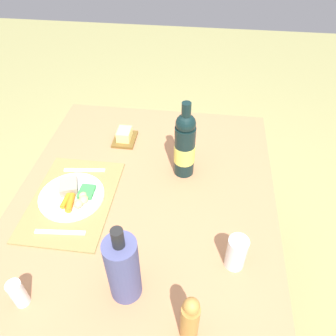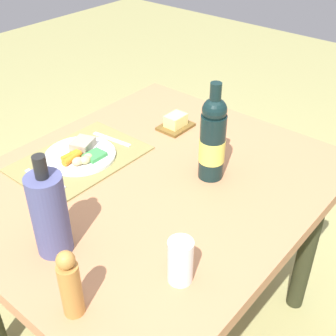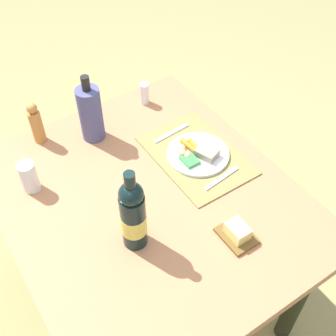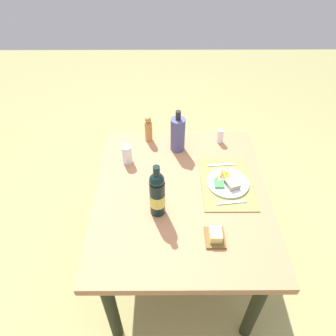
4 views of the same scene
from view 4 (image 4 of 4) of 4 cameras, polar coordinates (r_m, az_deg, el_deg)
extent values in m
plane|color=#98945A|center=(2.44, 1.99, -16.86)|extent=(8.00, 8.00, 0.00)
cube|color=#B1774E|center=(1.84, 2.54, -5.00)|extent=(1.18, 1.01, 0.05)
cylinder|color=#2B2D1A|center=(1.96, 15.66, -23.22)|extent=(0.07, 0.07, 0.72)
cylinder|color=#2B2D1A|center=(2.50, 11.09, -2.52)|extent=(0.07, 0.07, 0.72)
cylinder|color=#2B2D1A|center=(1.92, -10.41, -23.78)|extent=(0.07, 0.07, 0.72)
cylinder|color=#2B2D1A|center=(2.47, -7.52, -2.62)|extent=(0.07, 0.07, 0.72)
cube|color=olive|center=(1.90, 10.65, -2.71)|extent=(0.45, 0.31, 0.01)
cylinder|color=white|center=(1.89, 10.87, -2.67)|extent=(0.25, 0.25, 0.01)
cube|color=gray|center=(1.86, 11.66, -2.85)|extent=(0.10, 0.09, 0.03)
cylinder|color=orange|center=(1.91, 10.95, -1.52)|extent=(0.07, 0.02, 0.02)
cylinder|color=orange|center=(1.91, 10.29, -1.28)|extent=(0.08, 0.03, 0.02)
ellipsoid|color=tan|center=(1.87, 9.42, -2.18)|extent=(0.03, 0.03, 0.02)
ellipsoid|color=tan|center=(1.89, 9.05, -1.68)|extent=(0.04, 0.03, 0.03)
ellipsoid|color=tan|center=(1.90, 9.33, -1.21)|extent=(0.04, 0.03, 0.03)
cube|color=green|center=(1.86, 9.31, -2.81)|extent=(0.07, 0.06, 0.01)
cube|color=silver|center=(1.79, 11.52, -6.19)|extent=(0.04, 0.17, 0.00)
cube|color=silver|center=(2.01, 9.72, 0.61)|extent=(0.03, 0.18, 0.00)
cube|color=brown|center=(1.63, 8.57, -12.47)|extent=(0.13, 0.10, 0.01)
cube|color=#F7E683|center=(1.61, 8.67, -11.88)|extent=(0.08, 0.06, 0.05)
cylinder|color=black|center=(1.64, -1.95, -5.44)|extent=(0.08, 0.08, 0.22)
sphere|color=black|center=(1.55, -2.07, -2.21)|extent=(0.08, 0.08, 0.08)
cylinder|color=black|center=(1.51, -2.11, -0.94)|extent=(0.04, 0.04, 0.08)
cylinder|color=#E4DA59|center=(1.65, -1.95, -5.70)|extent=(0.08, 0.08, 0.08)
cylinder|color=#4A4E7E|center=(2.04, 1.79, 6.11)|extent=(0.09, 0.09, 0.24)
cylinder|color=black|center=(1.96, 1.89, 9.60)|extent=(0.03, 0.03, 0.06)
cylinder|color=silver|center=(1.99, -7.48, 2.50)|extent=(0.06, 0.06, 0.13)
cylinder|color=#A8CCC3|center=(2.00, -7.42, 1.95)|extent=(0.06, 0.06, 0.07)
cylinder|color=white|center=(2.17, 9.53, 5.80)|extent=(0.04, 0.04, 0.10)
cylinder|color=#B87E3A|center=(2.15, -3.57, 6.74)|extent=(0.05, 0.05, 0.15)
sphere|color=#B87E3A|center=(2.10, -3.67, 8.80)|extent=(0.04, 0.04, 0.04)
camera|label=1|loc=(2.14, -3.93, 32.09)|focal=35.00mm
camera|label=2|loc=(2.28, -21.17, 28.17)|focal=47.41mm
camera|label=3|loc=(0.56, -50.29, 16.28)|focal=45.90mm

